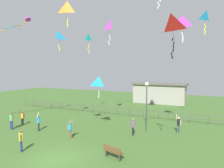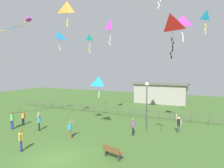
# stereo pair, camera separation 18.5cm
# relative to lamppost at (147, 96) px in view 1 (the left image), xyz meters

# --- Properties ---
(ground_plane) EXTENTS (80.00, 80.00, 0.00)m
(ground_plane) POSITION_rel_lamppost_xyz_m (-3.56, -8.90, -3.39)
(ground_plane) COLOR #3D6028
(lamppost) EXTENTS (0.36, 0.36, 4.70)m
(lamppost) POSITION_rel_lamppost_xyz_m (0.00, 0.00, 0.00)
(lamppost) COLOR #38383D
(lamppost) RESTS_ON ground_plane
(park_bench) EXTENTS (1.55, 0.83, 0.85)m
(park_bench) POSITION_rel_lamppost_xyz_m (-0.22, -7.11, -2.93)
(park_bench) COLOR brown
(park_bench) RESTS_ON ground_plane
(person_0) EXTENTS (0.45, 0.35, 1.76)m
(person_0) POSITION_rel_lamppost_xyz_m (-5.26, -5.03, -2.51)
(person_0) COLOR brown
(person_0) RESTS_ON ground_plane
(person_1) EXTENTS (0.39, 0.46, 1.83)m
(person_1) POSITION_rel_lamppost_xyz_m (-9.38, -4.43, -2.47)
(person_1) COLOR black
(person_1) RESTS_ON ground_plane
(person_2) EXTENTS (0.34, 0.39, 1.61)m
(person_2) POSITION_rel_lamppost_xyz_m (-6.68, -8.93, -2.47)
(person_2) COLOR navy
(person_2) RESTS_ON ground_plane
(person_3) EXTENTS (0.33, 0.43, 1.76)m
(person_3) POSITION_rel_lamppost_xyz_m (-12.37, -3.68, -2.51)
(person_3) COLOR black
(person_3) RESTS_ON ground_plane
(person_4) EXTENTS (0.28, 0.42, 1.52)m
(person_4) POSITION_rel_lamppost_xyz_m (-0.69, -1.85, -2.52)
(person_4) COLOR black
(person_4) RESTS_ON ground_plane
(person_5) EXTENTS (0.47, 0.28, 1.77)m
(person_5) POSITION_rel_lamppost_xyz_m (2.90, 0.63, -2.51)
(person_5) COLOR #3F4C47
(person_5) RESTS_ON ground_plane
(person_6) EXTENTS (0.52, 0.32, 1.73)m
(person_6) POSITION_rel_lamppost_xyz_m (-12.13, -5.24, -2.40)
(person_6) COLOR navy
(person_6) RESTS_ON ground_plane
(kite_0) EXTENTS (1.24, 1.04, 2.34)m
(kite_0) POSITION_rel_lamppost_xyz_m (3.02, 0.40, 6.68)
(kite_0) COLOR #B22DB2
(kite_1) EXTENTS (1.13, 0.82, 2.01)m
(kite_1) POSITION_rel_lamppost_xyz_m (-4.39, -1.41, 1.26)
(kite_1) COLOR #198CD1
(kite_2) EXTENTS (1.03, 1.23, 2.04)m
(kite_2) POSITION_rel_lamppost_xyz_m (-9.25, -1.69, 5.95)
(kite_2) COLOR #198CD1
(kite_3) EXTENTS (0.97, 0.56, 1.93)m
(kite_3) POSITION_rel_lamppost_xyz_m (-4.50, -6.16, 7.18)
(kite_3) COLOR orange
(kite_5) EXTENTS (1.29, 0.97, 2.71)m
(kite_5) POSITION_rel_lamppost_xyz_m (3.24, -6.25, 5.32)
(kite_5) COLOR red
(kite_6) EXTENTS (0.92, 0.95, 2.33)m
(kite_6) POSITION_rel_lamppost_xyz_m (4.89, 3.42, 7.71)
(kite_6) COLOR #198CD1
(kite_7) EXTENTS (0.82, 0.74, 2.46)m
(kite_7) POSITION_rel_lamppost_xyz_m (-8.78, 3.85, 6.41)
(kite_7) COLOR #19B2B2
(kite_8) EXTENTS (0.83, 0.90, 2.85)m
(kite_8) POSITION_rel_lamppost_xyz_m (-4.97, 2.36, 7.37)
(kite_8) COLOR #B22DB2
(streamer_kite) EXTENTS (4.78, 5.03, 3.83)m
(streamer_kite) POSITION_rel_lamppost_xyz_m (-12.39, -3.42, 7.50)
(streamer_kite) COLOR #B22DB2
(waterfront_railing) EXTENTS (36.02, 0.06, 0.95)m
(waterfront_railing) POSITION_rel_lamppost_xyz_m (-3.82, 5.10, -2.76)
(waterfront_railing) COLOR #4C4742
(waterfront_railing) RESTS_ON ground_plane
(pavilion_building) EXTENTS (9.25, 3.60, 3.48)m
(pavilion_building) POSITION_rel_lamppost_xyz_m (-2.65, 17.10, -1.62)
(pavilion_building) COLOR gray
(pavilion_building) RESTS_ON ground_plane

